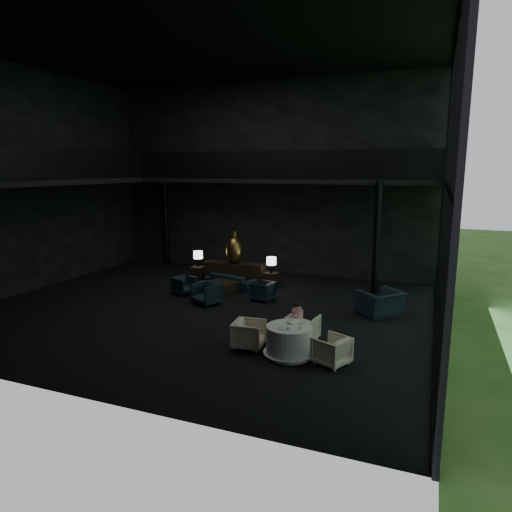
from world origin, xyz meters
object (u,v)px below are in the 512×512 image
at_px(table_lamp_left, 198,255).
at_px(lounge_armchair_south, 207,292).
at_px(coffee_table, 220,288).
at_px(lounge_armchair_west, 184,285).
at_px(dining_table, 289,343).
at_px(side_table_right, 272,279).
at_px(lounge_armchair_east, 263,291).
at_px(dining_chair_north, 303,327).
at_px(table_lamp_right, 271,262).
at_px(window_armchair, 381,297).
at_px(sofa, 231,279).
at_px(console, 235,272).
at_px(child, 297,314).
at_px(dining_chair_west, 249,333).
at_px(bronze_urn, 234,250).
at_px(side_table_left, 198,273).
at_px(dining_chair_east, 331,350).

bearing_deg(table_lamp_left, lounge_armchair_south, -57.02).
relative_size(table_lamp_left, coffee_table, 0.64).
distance_m(lounge_armchair_west, lounge_armchair_south, 1.57).
relative_size(coffee_table, dining_table, 0.79).
relative_size(table_lamp_left, side_table_right, 1.18).
bearing_deg(dining_table, lounge_armchair_west, 143.08).
bearing_deg(lounge_armchair_east, dining_chair_north, 44.99).
height_order(table_lamp_left, table_lamp_right, same).
bearing_deg(window_armchair, sofa, -58.91).
height_order(console, lounge_armchair_south, lounge_armchair_south).
xyz_separation_m(sofa, coffee_table, (-0.03, -0.91, -0.13)).
bearing_deg(child, lounge_armchair_east, -55.99).
distance_m(window_armchair, dining_chair_west, 4.74).
height_order(coffee_table, dining_chair_west, dining_chair_west).
xyz_separation_m(bronze_urn, table_lamp_left, (-1.60, -0.01, -0.35)).
bearing_deg(dining_table, window_armchair, 67.17).
bearing_deg(dining_chair_west, dining_chair_north, -55.47).
distance_m(lounge_armchair_east, window_armchair, 3.95).
bearing_deg(console, side_table_left, -174.96).
bearing_deg(table_lamp_left, console, 2.62).
height_order(lounge_armchair_west, dining_chair_north, dining_chair_north).
height_order(lounge_armchair_west, window_armchair, window_armchair).
distance_m(table_lamp_right, sofa, 1.66).
xyz_separation_m(lounge_armchair_south, dining_table, (3.81, -3.06, -0.08)).
distance_m(side_table_right, child, 5.76).
height_order(bronze_urn, table_lamp_right, bronze_urn).
xyz_separation_m(table_lamp_left, dining_chair_north, (5.84, -5.05, -0.59)).
bearing_deg(bronze_urn, console, 90.00).
bearing_deg(child, sofa, -48.14).
bearing_deg(dining_chair_east, sofa, -112.35).
relative_size(table_lamp_right, child, 0.99).
bearing_deg(dining_chair_east, dining_chair_west, -71.12).
distance_m(dining_chair_east, child, 1.59).
bearing_deg(dining_chair_west, side_table_left, 32.55).
bearing_deg(lounge_armchair_south, lounge_armchair_east, 59.24).
distance_m(dining_table, child, 1.04).
bearing_deg(side_table_left, dining_table, -46.25).
bearing_deg(coffee_table, lounge_armchair_east, -5.07).
bearing_deg(lounge_armchair_east, coffee_table, -86.55).
distance_m(lounge_armchair_west, window_armchair, 6.84).
relative_size(sofa, dining_chair_east, 2.60).
height_order(side_table_right, lounge_armchair_east, lounge_armchair_east).
xyz_separation_m(side_table_left, lounge_armchair_east, (3.54, -1.88, 0.06)).
height_order(sofa, lounge_armchair_east, sofa).
height_order(lounge_armchair_east, dining_table, dining_table).
relative_size(table_lamp_left, dining_chair_west, 0.84).
bearing_deg(coffee_table, dining_chair_east, -41.50).
xyz_separation_m(coffee_table, dining_chair_west, (2.87, -4.22, 0.16)).
relative_size(bronze_urn, table_lamp_left, 2.00).
height_order(window_armchair, dining_chair_north, window_armchair).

